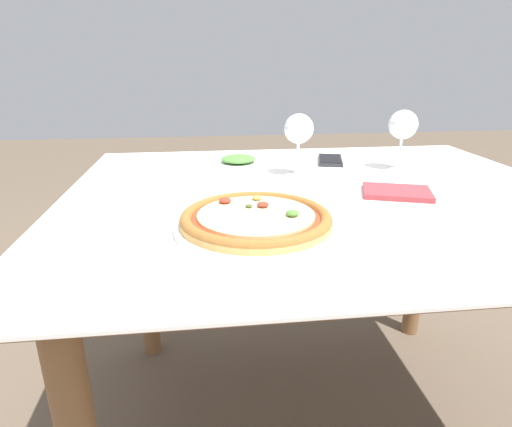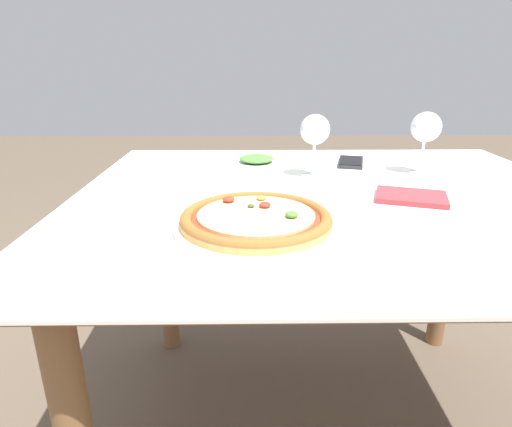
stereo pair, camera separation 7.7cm
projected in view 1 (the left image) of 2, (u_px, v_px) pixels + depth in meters
ground_plane at (310, 423)px, 1.24m from camera, size 10.00×10.00×0.00m
dining_table at (322, 225)px, 1.03m from camera, size 1.20×1.01×0.70m
pizza_plate at (256, 220)px, 0.78m from camera, size 0.30×0.30×0.04m
fork at (220, 186)px, 1.04m from camera, size 0.06×0.17×0.00m
wine_glass_far_left at (403, 126)px, 1.16m from camera, size 0.08×0.08×0.17m
wine_glass_far_right at (299, 131)px, 1.10m from camera, size 0.08×0.08×0.16m
cell_phone at (330, 160)px, 1.29m from camera, size 0.10×0.16×0.01m
side_plate at (238, 162)px, 1.24m from camera, size 0.17×0.17×0.03m
napkin_folded at (397, 192)px, 0.98m from camera, size 0.18×0.15×0.01m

